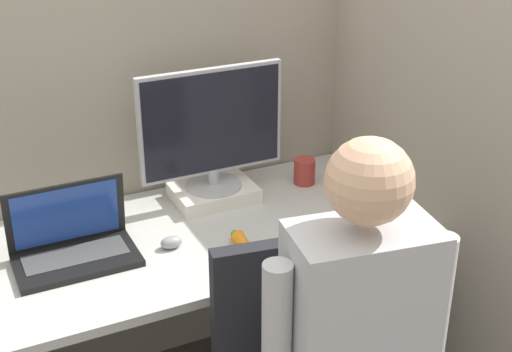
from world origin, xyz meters
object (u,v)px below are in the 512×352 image
Objects in this scene: carrot_toy at (246,246)px; coffee_mug at (304,171)px; paper_box at (214,193)px; monitor at (212,128)px; stapler at (348,185)px; laptop at (74,246)px.

carrot_toy is 1.65× the size of coffee_mug.
paper_box is 0.38m from carrot_toy.
monitor is 5.46× the size of coffee_mug.
paper_box is 0.48m from stapler.
laptop is 0.52m from carrot_toy.
coffee_mug is (0.35, -0.03, -0.22)m from monitor.
carrot_toy is at bearing -156.49° from stapler.
carrot_toy is (-0.05, -0.38, -0.00)m from paper_box.
carrot_toy is at bearing -97.90° from paper_box.
coffee_mug is at bearing 129.26° from stapler.
stapler is at bearing -18.44° from paper_box.
paper_box is 0.79× the size of laptop.
laptop is 2.88× the size of stapler.
laptop is at bearing -178.34° from stapler.
coffee_mug reaches higher than paper_box.
monitor is 4.09× the size of stapler.
laptop is 1.00m from stapler.
stapler is (0.99, 0.03, -0.02)m from laptop.
paper_box and stapler have the same top height.
monitor is 0.61m from laptop.
carrot_toy is (-0.51, -0.22, -0.00)m from stapler.
monitor is 0.46m from carrot_toy.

